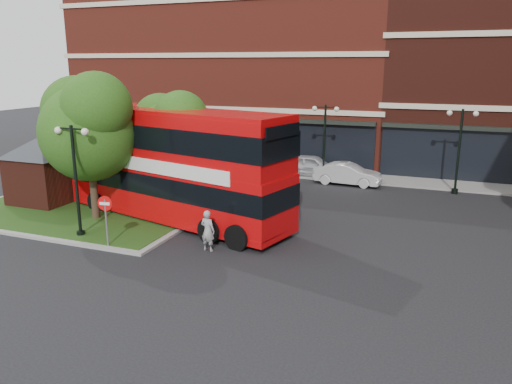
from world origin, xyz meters
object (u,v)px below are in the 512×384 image
at_px(car_silver, 312,166).
at_px(car_white, 348,174).
at_px(bus, 173,158).
at_px(woman, 208,231).

distance_m(car_silver, car_white, 3.13).
xyz_separation_m(bus, car_white, (6.49, 10.50, -2.44)).
xyz_separation_m(bus, woman, (3.41, -3.19, -2.27)).
distance_m(woman, car_white, 14.03).
bearing_deg(woman, car_silver, -84.46).
height_order(bus, car_white, bus).
relative_size(bus, woman, 7.39).
bearing_deg(car_white, woman, 169.98).
height_order(woman, car_white, woman).
height_order(bus, woman, bus).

